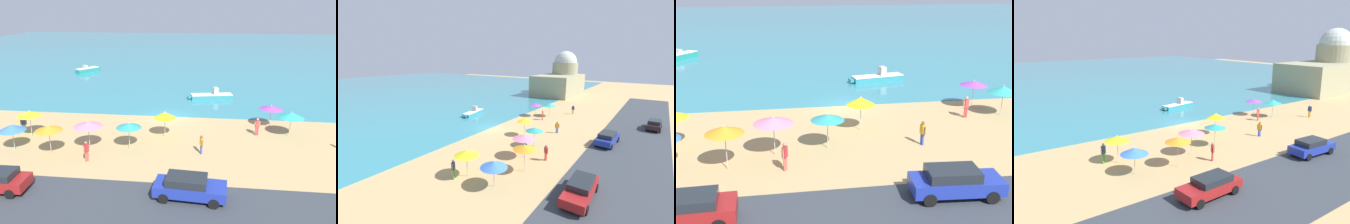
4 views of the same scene
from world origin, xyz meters
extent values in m
plane|color=tan|center=(0.00, 0.00, 0.00)|extent=(160.00, 160.00, 0.00)
cube|color=teal|center=(0.00, 55.00, 0.03)|extent=(150.00, 110.00, 0.05)
cylinder|color=#B2B2B7|center=(-2.42, -8.52, 0.95)|extent=(0.05, 0.05, 1.90)
cone|color=teal|center=(-2.42, -8.52, 2.05)|extent=(2.11, 2.11, 0.39)
sphere|color=silver|center=(-2.42, -8.52, 2.28)|extent=(0.08, 0.08, 0.08)
cylinder|color=#B2B2B7|center=(-8.35, -10.63, 1.10)|extent=(0.05, 0.05, 2.19)
cone|color=orange|center=(-8.35, -10.63, 2.35)|extent=(2.16, 2.16, 0.42)
sphere|color=silver|center=(-8.35, -10.63, 2.59)|extent=(0.08, 0.08, 0.08)
cylinder|color=#B2B2B7|center=(-5.71, -9.03, 1.03)|extent=(0.05, 0.05, 2.05)
cone|color=pink|center=(-5.71, -9.03, 2.20)|extent=(2.40, 2.40, 0.39)
sphere|color=silver|center=(-5.71, -9.03, 2.42)|extent=(0.08, 0.08, 0.08)
cylinder|color=#B2B2B7|center=(11.61, -4.24, 0.93)|extent=(0.05, 0.05, 1.86)
cone|color=teal|center=(11.61, -4.24, 2.06)|extent=(2.32, 2.32, 0.51)
sphere|color=silver|center=(11.61, -4.24, 2.35)|extent=(0.08, 0.08, 0.08)
cylinder|color=#B2B2B7|center=(10.21, -2.13, 0.98)|extent=(0.05, 0.05, 1.95)
cone|color=purple|center=(10.21, -2.13, 2.09)|extent=(2.22, 2.22, 0.37)
sphere|color=silver|center=(10.21, -2.13, 2.30)|extent=(0.08, 0.08, 0.08)
cylinder|color=#B2B2B7|center=(0.24, -5.68, 0.95)|extent=(0.05, 0.05, 1.89)
cone|color=yellow|center=(0.24, -5.68, 2.11)|extent=(1.99, 1.99, 0.54)
sphere|color=silver|center=(0.24, -5.68, 2.41)|extent=(0.08, 0.08, 0.08)
cylinder|color=#F45446|center=(-5.10, -11.22, 0.40)|extent=(0.14, 0.14, 0.80)
cylinder|color=#F45446|center=(-5.18, -11.38, 0.40)|extent=(0.14, 0.14, 0.80)
cube|color=#B32A2E|center=(-5.14, -11.30, 1.11)|extent=(0.35, 0.42, 0.63)
sphere|color=#966D59|center=(-5.14, -11.30, 1.56)|extent=(0.22, 0.22, 0.22)
cylinder|color=#966D59|center=(-5.04, -11.08, 1.06)|extent=(0.09, 0.09, 0.57)
cylinder|color=#966D59|center=(-5.24, -11.52, 1.06)|extent=(0.09, 0.09, 0.57)
cylinder|color=#E03F44|center=(8.58, -4.36, 0.40)|extent=(0.14, 0.14, 0.80)
cylinder|color=#E03F44|center=(8.75, -4.30, 0.40)|extent=(0.14, 0.14, 0.80)
cube|color=#CA3D39|center=(8.66, -4.33, 1.11)|extent=(0.41, 0.33, 0.63)
sphere|color=tan|center=(8.66, -4.33, 1.56)|extent=(0.22, 0.22, 0.22)
cylinder|color=tan|center=(8.44, -4.41, 1.06)|extent=(0.09, 0.09, 0.57)
cylinder|color=tan|center=(8.89, -4.25, 1.06)|extent=(0.09, 0.09, 0.57)
cylinder|color=#4257CA|center=(3.65, -9.03, 0.38)|extent=(0.14, 0.14, 0.76)
cylinder|color=#4257CA|center=(3.60, -8.86, 0.38)|extent=(0.14, 0.14, 0.76)
cube|color=orange|center=(3.62, -8.94, 1.06)|extent=(0.30, 0.40, 0.60)
sphere|color=brown|center=(3.62, -8.94, 1.49)|extent=(0.22, 0.22, 0.22)
cylinder|color=brown|center=(3.69, -9.18, 1.01)|extent=(0.09, 0.09, 0.54)
cylinder|color=brown|center=(3.56, -8.71, 1.01)|extent=(0.09, 0.09, 0.54)
cube|color=maroon|center=(-9.66, -16.13, 0.71)|extent=(4.64, 1.91, 0.66)
cube|color=#1E2328|center=(-9.43, -16.13, 1.27)|extent=(2.62, 1.63, 0.45)
cylinder|color=black|center=(-8.12, -15.25, 0.38)|extent=(0.65, 0.24, 0.64)
cube|color=navy|center=(3.05, -15.57, 0.72)|extent=(4.58, 2.12, 0.67)
cube|color=#1E2328|center=(2.83, -15.55, 1.30)|extent=(2.61, 1.76, 0.50)
cylinder|color=black|center=(4.62, -14.83, 0.38)|extent=(0.65, 0.27, 0.64)
cylinder|color=black|center=(4.50, -16.53, 0.38)|extent=(0.65, 0.27, 0.64)
cylinder|color=black|center=(1.60, -14.61, 0.38)|extent=(0.65, 0.27, 0.64)
cylinder|color=black|center=(1.47, -16.31, 0.38)|extent=(0.65, 0.27, 0.64)
cube|color=teal|center=(-17.36, 22.75, 0.39)|extent=(3.56, 4.23, 0.68)
cube|color=teal|center=(-16.02, 24.62, 0.46)|extent=(0.88, 0.80, 0.41)
cube|color=silver|center=(-17.36, 22.75, 0.77)|extent=(3.63, 4.27, 0.08)
cube|color=#B2AD9E|center=(-17.61, 22.40, 1.04)|extent=(1.02, 0.97, 0.62)
cube|color=teal|center=(4.63, 7.66, 0.30)|extent=(5.40, 2.31, 0.50)
cube|color=teal|center=(1.86, 7.13, 0.35)|extent=(0.57, 0.82, 0.30)
cube|color=silver|center=(4.63, 7.66, 0.59)|extent=(5.41, 2.39, 0.08)
cube|color=#B2AD9E|center=(5.14, 7.76, 1.02)|extent=(0.74, 0.91, 0.94)
camera|label=1|loc=(3.74, -33.37, 11.53)|focal=35.00mm
camera|label=2|loc=(-24.85, -19.97, 10.24)|focal=24.00mm
camera|label=3|loc=(-5.25, -32.87, 10.52)|focal=45.00mm
camera|label=4|loc=(-23.02, -31.35, 10.68)|focal=35.00mm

